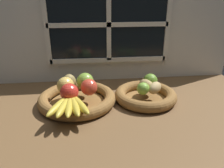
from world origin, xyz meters
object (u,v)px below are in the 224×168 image
fruit_bowl_left (77,99)px  apple_golden_left (65,85)px  potato_large (146,85)px  lime_far (150,81)px  apple_red_front (69,92)px  pear_brown (69,83)px  apple_green_back (85,81)px  potato_back (148,82)px  lime_near (143,89)px  fruit_bowl_right (146,96)px  apple_red_right (89,87)px  potato_small (155,88)px  banana_bunch_front (69,105)px

fruit_bowl_left → apple_golden_left: apple_golden_left is taller
potato_large → lime_far: bearing=52.1°
apple_red_front → pear_brown: size_ratio=0.95×
apple_green_back → potato_back: 29.33cm
lime_near → potato_large: bearing=56.3°
fruit_bowl_left → fruit_bowl_right: (31.20, 0.00, 0.01)cm
apple_golden_left → lime_far: apple_golden_left is taller
apple_golden_left → apple_red_front: bearing=-73.7°
potato_back → lime_near: (-4.36, -7.88, 0.31)cm
apple_red_right → potato_small: size_ratio=0.87×
apple_golden_left → potato_small: 39.27cm
apple_red_front → lime_near: 31.40cm
lime_far → apple_red_front: bearing=-164.8°
fruit_bowl_right → lime_far: lime_far is taller
apple_golden_left → pear_brown: size_ratio=0.94×
apple_red_front → pear_brown: bearing=93.9°
banana_bunch_front → potato_large: bearing=20.9°
fruit_bowl_right → pear_brown: (-34.44, 3.86, 6.62)cm
fruit_bowl_left → apple_golden_left: (-4.76, 1.33, 6.41)cm
fruit_bowl_right → apple_red_right: (-25.74, -1.47, 6.28)cm
fruit_bowl_left → apple_red_front: apple_red_front is taller
fruit_bowl_left → lime_near: lime_near is taller
potato_back → lime_far: bearing=-27.3°
apple_red_right → potato_small: apple_red_right is taller
fruit_bowl_right → potato_back: size_ratio=4.30×
potato_back → apple_green_back: bearing=178.2°
potato_large → potato_small: 4.31cm
fruit_bowl_right → potato_small: potato_small is taller
potato_back → lime_near: bearing=-119.0°
fruit_bowl_right → apple_red_front: size_ratio=3.78×
lime_near → lime_far: bearing=54.2°
apple_red_right → apple_green_back: apple_green_back is taller
fruit_bowl_right → apple_red_right: apple_red_right is taller
apple_red_front → potato_large: 34.34cm
apple_golden_left → potato_large: (35.96, -1.33, -1.15)cm
potato_back → lime_far: 1.41cm
fruit_bowl_left → pear_brown: (-3.24, 3.86, 6.63)cm
apple_golden_left → lime_near: (33.50, -5.02, -1.01)cm
apple_red_right → apple_golden_left: (-10.22, 2.80, 0.12)cm
apple_red_front → apple_green_back: (6.36, 11.36, 0.10)cm
banana_bunch_front → lime_near: lime_near is taller
apple_green_back → lime_far: (30.25, -1.43, -0.54)cm
banana_bunch_front → apple_red_front: bearing=92.8°
potato_small → lime_far: bearing=91.5°
potato_back → potato_large: bearing=-114.4°
potato_large → fruit_bowl_right: bearing=90.0°
apple_red_front → pear_brown: (-0.69, 10.10, 0.21)cm
apple_red_front → banana_bunch_front: size_ratio=0.39×
apple_golden_left → apple_green_back: bearing=23.8°
banana_bunch_front → potato_back: (35.33, 16.93, 0.86)cm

